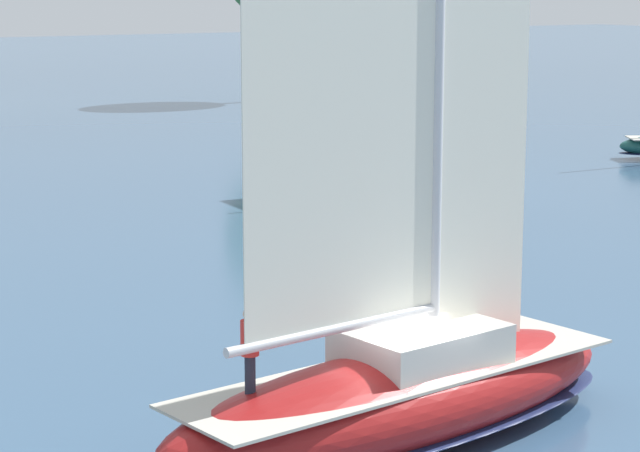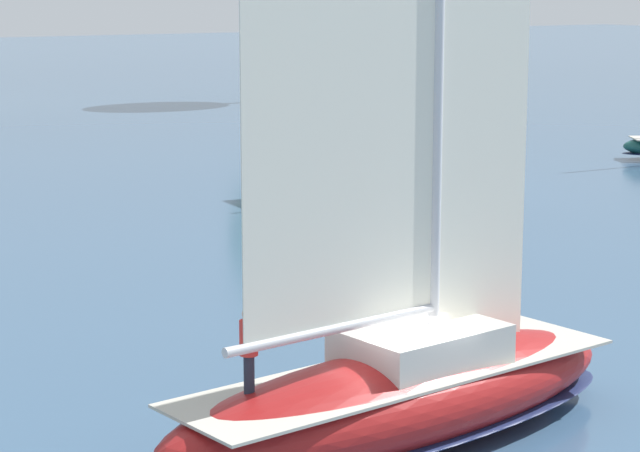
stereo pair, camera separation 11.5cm
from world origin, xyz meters
name	(u,v)px [view 1 (the left image)]	position (x,y,z in m)	size (l,w,h in m)	color
ground_plane	(399,444)	(0.00, 0.00, 0.00)	(400.00, 400.00, 0.00)	#385675
sailboat_main	(401,385)	(0.02, 0.00, 1.21)	(11.64, 4.60, 15.56)	maroon
sailboat_moored_near_marina	(477,115)	(37.23, 43.85, 0.77)	(8.51, 3.77, 11.31)	white
sailboat_moored_far_slip	(405,175)	(17.79, 24.66, 0.82)	(2.58, 7.30, 9.86)	#194C47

